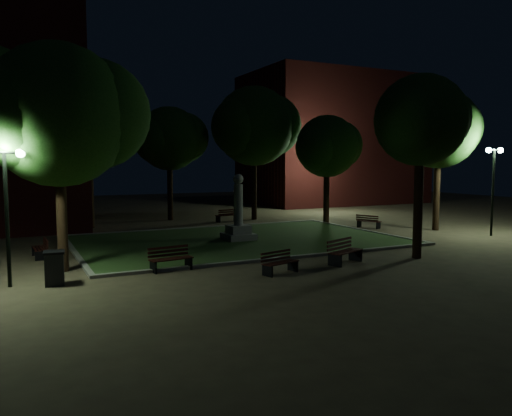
{
  "coord_description": "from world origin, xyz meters",
  "views": [
    {
      "loc": [
        -9.92,
        -20.06,
        3.83
      ],
      "look_at": [
        0.47,
        1.0,
        1.69
      ],
      "focal_mm": 35.0,
      "sensor_mm": 36.0,
      "label": 1
    }
  ],
  "objects": [
    {
      "name": "ground",
      "position": [
        0.0,
        0.0,
        0.0
      ],
      "size": [
        80.0,
        80.0,
        0.0
      ],
      "primitive_type": "plane",
      "color": "#4D412E"
    },
    {
      "name": "lawn",
      "position": [
        0.0,
        2.0,
        0.04
      ],
      "size": [
        15.0,
        10.0,
        0.08
      ],
      "primitive_type": "cube",
      "color": "#2C4A1E",
      "rests_on": "ground"
    },
    {
      "name": "lawn_kerb",
      "position": [
        0.0,
        2.0,
        0.06
      ],
      "size": [
        15.4,
        10.4,
        0.12
      ],
      "color": "slate",
      "rests_on": "ground"
    },
    {
      "name": "monument",
      "position": [
        0.0,
        2.0,
        0.96
      ],
      "size": [
        1.4,
        1.4,
        3.2
      ],
      "color": "gray",
      "rests_on": "lawn"
    },
    {
      "name": "building_far",
      "position": [
        18.0,
        20.0,
        6.0
      ],
      "size": [
        16.0,
        10.0,
        12.0
      ],
      "primitive_type": "cube",
      "color": "#501412",
      "rests_on": "ground"
    },
    {
      "name": "tree_west",
      "position": [
        -8.23,
        -1.5,
        5.45
      ],
      "size": [
        6.07,
        4.95,
        7.93
      ],
      "color": "black",
      "rests_on": "ground"
    },
    {
      "name": "tree_north_wl",
      "position": [
        -5.65,
        10.28,
        5.41
      ],
      "size": [
        4.91,
        4.01,
        7.42
      ],
      "color": "black",
      "rests_on": "ground"
    },
    {
      "name": "tree_north_er",
      "position": [
        4.9,
        10.01,
        6.24
      ],
      "size": [
        6.48,
        5.29,
        8.89
      ],
      "color": "black",
      "rests_on": "ground"
    },
    {
      "name": "tree_ne",
      "position": [
        8.0,
        6.06,
        4.84
      ],
      "size": [
        4.76,
        3.89,
        6.79
      ],
      "color": "black",
      "rests_on": "ground"
    },
    {
      "name": "tree_east",
      "position": [
        11.76,
        0.62,
        5.7
      ],
      "size": [
        5.42,
        4.43,
        7.92
      ],
      "color": "black",
      "rests_on": "ground"
    },
    {
      "name": "tree_se",
      "position": [
        4.72,
        -5.18,
        5.47
      ],
      "size": [
        4.43,
        3.62,
        7.3
      ],
      "color": "black",
      "rests_on": "ground"
    },
    {
      "name": "tree_far_north",
      "position": [
        -0.3,
        12.16,
        5.4
      ],
      "size": [
        5.15,
        4.21,
        7.51
      ],
      "color": "black",
      "rests_on": "ground"
    },
    {
      "name": "lamppost_sw",
      "position": [
        -10.05,
        -3.14,
        3.0
      ],
      "size": [
        1.18,
        0.28,
        4.26
      ],
      "color": "black",
      "rests_on": "ground"
    },
    {
      "name": "lamppost_se",
      "position": [
        12.59,
        -2.29,
        3.21
      ],
      "size": [
        1.18,
        0.28,
        4.61
      ],
      "color": "black",
      "rests_on": "ground"
    },
    {
      "name": "lamppost_ne",
      "position": [
        11.66,
        11.54,
        2.9
      ],
      "size": [
        1.18,
        0.28,
        4.09
      ],
      "color": "black",
      "rests_on": "ground"
    },
    {
      "name": "bench_near_left",
      "position": [
        -1.68,
        -5.18,
        0.36
      ],
      "size": [
        1.48,
        0.84,
        0.77
      ],
      "rotation": [
        0.0,
        0.0,
        0.27
      ],
      "color": "black",
      "rests_on": "ground"
    },
    {
      "name": "bench_near_right",
      "position": [
        1.38,
        -4.73,
        0.43
      ],
      "size": [
        1.77,
        1.17,
        0.92
      ],
      "rotation": [
        0.0,
        0.0,
        0.38
      ],
      "color": "black",
      "rests_on": "ground"
    },
    {
      "name": "bench_west_near",
      "position": [
        -4.92,
        -3.04,
        0.4
      ],
      "size": [
        1.59,
        0.72,
        0.84
      ],
      "rotation": [
        0.0,
        0.0,
        0.12
      ],
      "color": "black",
      "rests_on": "ground"
    },
    {
      "name": "bench_left_side",
      "position": [
        -8.91,
        1.55,
        0.37
      ],
      "size": [
        0.57,
        1.44,
        0.78
      ],
      "rotation": [
        0.0,
        0.0,
        -1.52
      ],
      "color": "black",
      "rests_on": "ground"
    },
    {
      "name": "bench_right_side",
      "position": [
        8.85,
        3.08,
        0.37
      ],
      "size": [
        1.03,
        1.49,
        0.78
      ],
      "rotation": [
        0.0,
        0.0,
        1.99
      ],
      "color": "black",
      "rests_on": "ground"
    },
    {
      "name": "bench_far_side",
      "position": [
        2.63,
        9.57,
        0.39
      ],
      "size": [
        1.58,
        0.71,
        0.84
      ],
      "rotation": [
        0.0,
        0.0,
        3.27
      ],
      "color": "black",
      "rests_on": "ground"
    },
    {
      "name": "trash_bin",
      "position": [
        -8.79,
        -3.48,
        0.54
      ],
      "size": [
        0.69,
        0.69,
        1.07
      ],
      "color": "black",
      "rests_on": "ground"
    }
  ]
}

